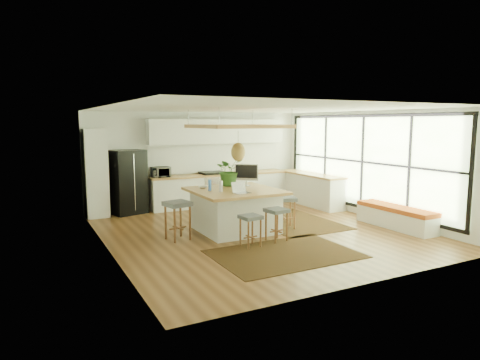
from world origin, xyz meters
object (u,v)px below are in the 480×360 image
fridge (128,179)px  stool_near_right (276,224)px  stool_left_side (178,223)px  laptop (242,188)px  monitor (246,175)px  microwave (161,171)px  island (235,210)px  island_plant (229,173)px  stool_right_back (275,206)px  stool_right_front (286,213)px  stool_near_left (250,229)px

fridge → stool_near_right: size_ratio=2.51×
stool_left_side → laptop: size_ratio=2.21×
monitor → microwave: (-1.28, 2.56, -0.09)m
island → island_plant: 0.99m
stool_near_right → fridge: bearing=116.9°
fridge → stool_right_back: (3.01, -2.50, -0.57)m
stool_right_back → laptop: laptop is taller
fridge → laptop: bearing=-81.4°
island → stool_left_side: (-1.38, -0.14, -0.11)m
stool_near_right → microwave: 4.29m
island_plant → stool_left_side: bearing=-154.1°
laptop → island_plant: bearing=69.1°
stool_left_side → island_plant: (1.55, 0.75, 0.86)m
island → stool_right_front: 1.18m
monitor → island_plant: size_ratio=0.76×
stool_near_right → island_plant: bearing=96.5°
stool_right_front → stool_left_side: bearing=175.2°
island → stool_near_left: (-0.31, -1.28, -0.11)m
stool_right_front → island: bearing=162.8°
stool_right_back → monitor: monitor is taller
stool_near_left → island_plant: (0.47, 1.90, 0.86)m
stool_right_back → monitor: (-0.84, -0.06, 0.83)m
stool_near_left → island_plant: bearing=76.0°
stool_left_side → island_plant: size_ratio=1.08×
fridge → stool_right_front: size_ratio=2.34×
stool_right_front → island_plant: (-0.96, 0.96, 0.86)m
stool_near_right → laptop: laptop is taller
stool_near_right → laptop: size_ratio=1.87×
fridge → laptop: (1.59, -3.46, 0.12)m
island → monitor: 0.94m
stool_left_side → laptop: (1.28, -0.41, 0.70)m
microwave → island_plant: island_plant is taller
fridge → monitor: fridge is taller
stool_near_left → laptop: (0.20, 0.74, 0.70)m
stool_near_left → microwave: 4.29m
fridge → island_plant: 2.97m
stool_right_back → stool_left_side: 2.76m
island → laptop: size_ratio=5.12×
fridge → island_plant: (1.86, -2.30, 0.29)m
stool_right_back → island_plant: (-1.15, 0.20, 0.86)m
stool_right_back → laptop: bearing=-146.2°
stool_near_right → stool_left_side: (-1.75, 1.02, 0.00)m
stool_near_right → stool_right_front: 1.10m
microwave → island_plant: bearing=-64.5°
stool_near_right → microwave: bearing=106.1°
stool_near_left → microwave: size_ratio=1.24×
stool_right_front → laptop: bearing=-171.0°
stool_near_right → stool_right_back: bearing=58.8°
stool_near_left → island_plant: 2.14m
stool_near_right → monitor: size_ratio=1.20×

